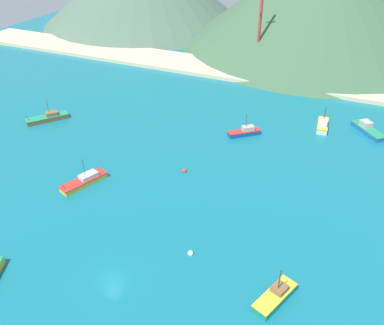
% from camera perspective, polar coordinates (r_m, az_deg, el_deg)
% --- Properties ---
extents(ground, '(260.00, 280.00, 0.50)m').
position_cam_1_polar(ground, '(86.97, -0.08, -2.59)').
color(ground, '#146B7F').
extents(fishing_boat_1, '(7.76, 7.22, 5.80)m').
position_cam_1_polar(fishing_boat_1, '(104.15, 7.33, 4.25)').
color(fishing_boat_1, '#14478C').
rests_on(fishing_boat_1, ground).
extents(fishing_boat_2, '(3.41, 8.25, 6.14)m').
position_cam_1_polar(fishing_boat_2, '(111.53, 17.69, 5.00)').
color(fishing_boat_2, silver).
rests_on(fishing_boat_2, ground).
extents(fishing_boat_3, '(5.29, 8.43, 5.98)m').
position_cam_1_polar(fishing_boat_3, '(64.51, 11.50, -17.76)').
color(fishing_boat_3, '#198466').
rests_on(fishing_boat_3, ground).
extents(fishing_boat_5, '(8.96, 10.52, 6.03)m').
position_cam_1_polar(fishing_boat_5, '(117.16, -19.38, 5.90)').
color(fishing_boat_5, brown).
rests_on(fishing_boat_5, ground).
extents(fishing_boat_6, '(6.24, 10.56, 5.94)m').
position_cam_1_polar(fishing_boat_6, '(88.22, -14.69, -2.46)').
color(fishing_boat_6, gold).
rests_on(fishing_boat_6, ground).
extents(fishing_boat_7, '(9.22, 9.87, 2.67)m').
position_cam_1_polar(fishing_boat_7, '(113.62, 23.21, 4.26)').
color(fishing_boat_7, '#1E5BA8').
rests_on(fishing_boat_7, ground).
extents(buoy_0, '(0.97, 0.97, 0.97)m').
position_cam_1_polar(buoy_0, '(70.18, -0.20, -12.49)').
color(buoy_0, silver).
rests_on(buoy_0, ground).
extents(buoy_1, '(1.03, 1.03, 1.03)m').
position_cam_1_polar(buoy_1, '(89.41, -1.06, -1.17)').
color(buoy_1, red).
rests_on(buoy_1, ground).
extents(beach_strip, '(247.00, 17.84, 1.20)m').
position_cam_1_polar(beach_strip, '(141.97, 10.97, 11.70)').
color(beach_strip, beige).
rests_on(beach_strip, ground).
extents(radio_tower, '(3.17, 2.54, 31.72)m').
position_cam_1_polar(radio_tower, '(143.11, 9.43, 18.57)').
color(radio_tower, '#B7332D').
rests_on(radio_tower, ground).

